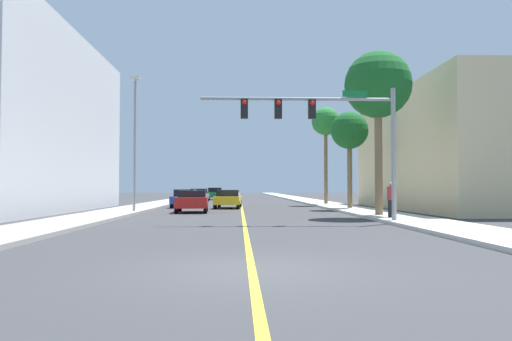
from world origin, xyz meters
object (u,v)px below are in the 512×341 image
Objects in this scene: car_gray at (199,195)px; car_blue at (185,198)px; car_yellow at (228,199)px; palm_mid at (349,132)px; palm_far at (326,123)px; pedestrian at (391,200)px; street_lamp at (135,136)px; traffic_signal_mast at (328,122)px; car_red at (192,201)px; palm_near at (378,86)px; car_green at (215,194)px.

car_gray is 15.18m from car_blue.
palm_mid is at bearing -16.96° from car_yellow.
pedestrian is at bearing -91.21° from palm_far.
street_lamp is at bearing 77.86° from car_blue.
traffic_signal_mast is 19.90m from car_blue.
street_lamp reaches higher than car_yellow.
car_yellow is at bearing 156.44° from car_blue.
traffic_signal_mast is at bearing -106.80° from palm_mid.
car_gray is 1.15× the size of car_red.
palm_mid reaches higher than car_yellow.
palm_far is (0.33, 17.48, 0.36)m from palm_near.
car_green is (-2.24, 26.12, 0.07)m from car_yellow.
car_green is at bearing -91.11° from car_blue.
palm_near is 1.01× the size of palm_far.
pedestrian is (-0.09, -2.36, -5.94)m from palm_near.
palm_mid reaches higher than traffic_signal_mast.
pedestrian is at bearing -92.81° from palm_mid.
car_blue is (-8.11, 17.80, -3.68)m from traffic_signal_mast.
car_yellow is at bearing 124.59° from palm_near.
car_gray is 1.03× the size of car_blue.
palm_far is 14.20m from car_blue.
car_yellow is 17.17m from car_gray.
palm_mid is (14.22, 4.04, 0.80)m from street_lamp.
palm_far is (-0.13, 8.74, 1.78)m from palm_mid.
palm_mid reaches higher than car_blue.
car_green is (-10.40, 37.96, -6.14)m from palm_near.
pedestrian is (-0.42, -19.84, -6.30)m from palm_far.
car_green is at bearing 84.24° from street_lamp.
palm_far reaches higher than car_gray.
traffic_signal_mast reaches higher than car_blue.
traffic_signal_mast is 1.94× the size of car_blue.
car_gray reaches higher than car_red.
car_yellow is 16.33m from pedestrian.
car_green is at bearing 87.56° from car_red.
palm_mid is 13.80m from car_blue.
car_gray is at bearing 104.75° from car_yellow.
car_yellow reaches higher than car_red.
car_blue is 19.57m from pedestrian.
car_green is 2.67× the size of pedestrian.
street_lamp is 1.79× the size of car_yellow.
traffic_signal_mast is at bearing -58.04° from car_red.
street_lamp is 33.66m from car_green.
car_blue reaches higher than car_red.
car_yellow is at bearing 104.06° from car_gray.
car_yellow is 1.05× the size of car_blue.
traffic_signal_mast is 34.18m from car_gray.
palm_far is at bearing 36.41° from car_yellow.
street_lamp is 1.22× the size of palm_mid.
car_blue is 0.98× the size of car_green.
palm_mid is at bearing 123.56° from car_gray.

